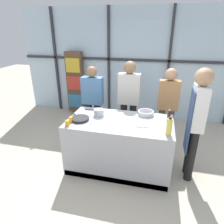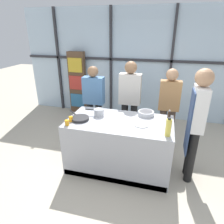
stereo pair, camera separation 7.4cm
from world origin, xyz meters
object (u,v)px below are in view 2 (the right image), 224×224
object	(u,v)px
frying_pan	(80,118)
juice_glass_far	(71,119)
spectator_far_left	(94,99)
chef	(196,119)
spectator_center_left	(130,98)
mixing_bowl	(146,113)
spectator_center_right	(169,104)
pepper_grinder	(169,116)
white_plate	(141,125)
oil_bottle	(168,127)
juice_glass_near	(67,123)
saucepan	(99,112)

from	to	relation	value
frying_pan	juice_glass_far	xyz separation A→B (m)	(-0.11, -0.10, 0.02)
spectator_far_left	frying_pan	size ratio (longest dim) A/B	3.52
chef	spectator_center_left	xyz separation A→B (m)	(-1.15, 0.92, -0.07)
chef	mixing_bowl	size ratio (longest dim) A/B	6.55
spectator_center_right	frying_pan	bearing A→B (deg)	36.17
spectator_center_right	frying_pan	world-z (taller)	spectator_center_right
spectator_far_left	mixing_bowl	size ratio (longest dim) A/B	5.77
chef	frying_pan	distance (m)	1.81
pepper_grinder	frying_pan	bearing A→B (deg)	-168.81
white_plate	oil_bottle	distance (m)	0.48
white_plate	juice_glass_near	bearing A→B (deg)	-164.93
frying_pan	saucepan	size ratio (longest dim) A/B	1.38
spectator_center_left	mixing_bowl	distance (m)	0.70
spectator_far_left	juice_glass_far	size ratio (longest dim) A/B	18.38
oil_bottle	juice_glass_near	world-z (taller)	oil_bottle
chef	oil_bottle	xyz separation A→B (m)	(-0.39, -0.31, -0.04)
chef	pepper_grinder	bearing A→B (deg)	67.79
spectator_far_left	frying_pan	xyz separation A→B (m)	(0.12, -1.04, 0.02)
spectator_center_right	white_plate	bearing A→B (deg)	67.18
spectator_far_left	frying_pan	distance (m)	1.05
spectator_far_left	white_plate	xyz separation A→B (m)	(1.14, -0.98, 0.00)
frying_pan	spectator_center_right	bearing A→B (deg)	36.17
chef	juice_glass_far	xyz separation A→B (m)	(-1.91, -0.23, -0.12)
chef	spectator_center_left	distance (m)	1.48
oil_bottle	pepper_grinder	world-z (taller)	oil_bottle
mixing_bowl	saucepan	bearing A→B (deg)	-164.61
saucepan	mixing_bowl	size ratio (longest dim) A/B	1.19
spectator_center_left	juice_glass_far	bearing A→B (deg)	56.38
spectator_far_left	mixing_bowl	distance (m)	1.30
pepper_grinder	mixing_bowl	bearing A→B (deg)	154.48
juice_glass_far	white_plate	bearing A→B (deg)	8.21
chef	spectator_center_left	bearing A→B (deg)	51.52
mixing_bowl	spectator_center_left	bearing A→B (deg)	124.02
spectator_center_right	oil_bottle	bearing A→B (deg)	89.35
spectator_far_left	saucepan	bearing A→B (deg)	115.27
pepper_grinder	chef	bearing A→B (deg)	-22.21
juice_glass_near	mixing_bowl	bearing A→B (deg)	31.44
spectator_center_left	mixing_bowl	bearing A→B (deg)	124.02
spectator_center_right	mixing_bowl	size ratio (longest dim) A/B	5.86
white_plate	juice_glass_far	xyz separation A→B (m)	(-1.12, -0.16, 0.04)
spectator_far_left	white_plate	distance (m)	1.50
spectator_far_left	saucepan	size ratio (longest dim) A/B	4.86
saucepan	pepper_grinder	xyz separation A→B (m)	(1.17, 0.04, 0.03)
spectator_center_left	spectator_center_right	bearing A→B (deg)	-180.00
saucepan	spectator_center_left	bearing A→B (deg)	63.45
white_plate	oil_bottle	bearing A→B (deg)	-31.15
saucepan	oil_bottle	bearing A→B (deg)	-20.20
saucepan	mixing_bowl	xyz separation A→B (m)	(0.79, 0.22, -0.02)
spectator_far_left	juice_glass_far	distance (m)	1.14
spectator_far_left	pepper_grinder	bearing A→B (deg)	153.78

